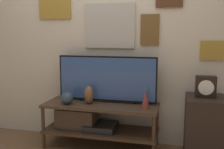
{
  "coord_description": "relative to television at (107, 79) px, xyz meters",
  "views": [
    {
      "loc": [
        0.84,
        -2.56,
        1.32
      ],
      "look_at": [
        0.14,
        0.27,
        0.87
      ],
      "focal_mm": 42.0,
      "sensor_mm": 36.0,
      "label": 1
    }
  ],
  "objects": [
    {
      "name": "vase_slim_bronze",
      "position": [
        0.48,
        -0.16,
        -0.18
      ],
      "size": [
        0.09,
        0.09,
        0.2
      ],
      "color": "brown",
      "rests_on": "media_console"
    },
    {
      "name": "media_console",
      "position": [
        -0.16,
        -0.1,
        -0.48
      ],
      "size": [
        1.33,
        0.47,
        0.52
      ],
      "color": "#422D1E",
      "rests_on": "ground_plane"
    },
    {
      "name": "vase_urn_stoneware",
      "position": [
        -0.18,
        -0.12,
        -0.18
      ],
      "size": [
        0.11,
        0.11,
        0.21
      ],
      "color": "brown",
      "rests_on": "media_console"
    },
    {
      "name": "side_table",
      "position": [
        1.11,
        -0.1,
        -0.47
      ],
      "size": [
        0.41,
        0.46,
        0.67
      ],
      "color": "black",
      "rests_on": "ground_plane"
    },
    {
      "name": "mantel_clock",
      "position": [
        1.09,
        -0.1,
        -0.02
      ],
      "size": [
        0.21,
        0.11,
        0.23
      ],
      "color": "black",
      "rests_on": "side_table"
    },
    {
      "name": "television",
      "position": [
        0.0,
        0.0,
        0.0
      ],
      "size": [
        1.18,
        0.05,
        0.55
      ],
      "color": "black",
      "rests_on": "media_console"
    },
    {
      "name": "wall_back",
      "position": [
        -0.04,
        0.18,
        0.55
      ],
      "size": [
        6.4,
        0.08,
        2.7
      ],
      "color": "beige",
      "rests_on": "ground_plane"
    },
    {
      "name": "vase_round_glass",
      "position": [
        -0.43,
        -0.19,
        -0.21
      ],
      "size": [
        0.14,
        0.14,
        0.14
      ],
      "color": "#2D4251",
      "rests_on": "media_console"
    }
  ]
}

